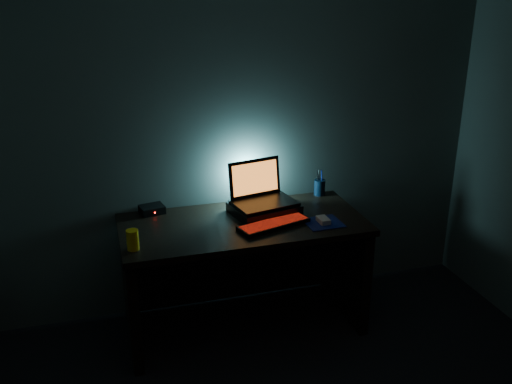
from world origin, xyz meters
TOP-DOWN VIEW (x-y plane):
  - room at (0.00, 0.00)m, footprint 3.50×4.00m
  - desk at (0.00, 1.67)m, footprint 1.50×0.70m
  - riser at (0.17, 1.72)m, footprint 0.45×0.38m
  - laptop at (0.16, 1.77)m, footprint 0.43×0.35m
  - keyboard at (0.16, 1.50)m, footprint 0.47×0.27m
  - mousepad at (0.47, 1.47)m, footprint 0.23×0.21m
  - mouse at (0.47, 1.47)m, footprint 0.06×0.10m
  - pen_cup at (0.63, 1.92)m, footprint 0.08×0.08m
  - juice_glass at (-0.68, 1.43)m, footprint 0.08×0.08m
  - router at (-0.52, 1.92)m, footprint 0.17×0.14m

SIDE VIEW (x-z plane):
  - desk at x=0.00m, z-range 0.12..0.87m
  - mousepad at x=0.47m, z-range 0.75..0.75m
  - keyboard at x=0.16m, z-range 0.75..0.78m
  - mouse at x=0.47m, z-range 0.75..0.78m
  - router at x=-0.52m, z-range 0.75..0.80m
  - riser at x=0.17m, z-range 0.75..0.81m
  - pen_cup at x=0.63m, z-range 0.75..0.86m
  - juice_glass at x=-0.68m, z-range 0.75..0.87m
  - laptop at x=0.16m, z-range 0.74..1.00m
  - room at x=0.00m, z-range 0.00..2.50m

